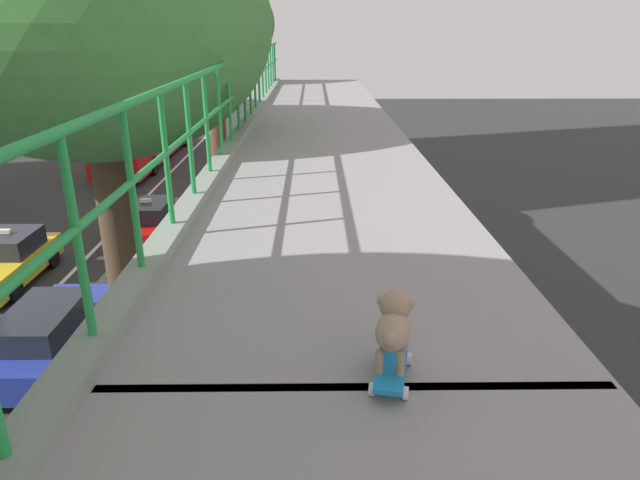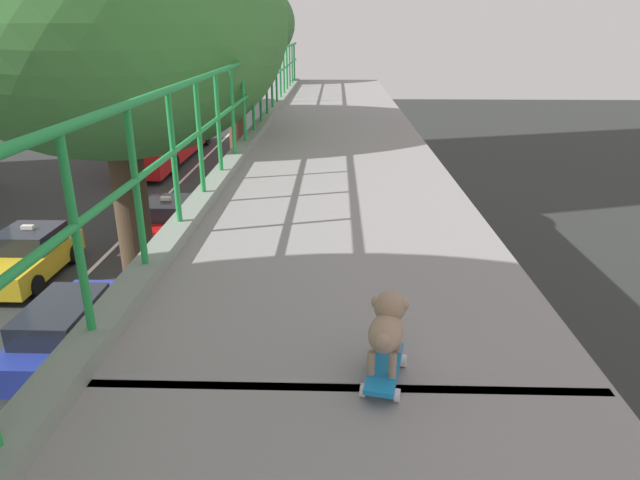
% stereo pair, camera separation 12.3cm
% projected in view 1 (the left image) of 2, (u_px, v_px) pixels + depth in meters
% --- Properties ---
extents(car_blue_fifth, '(1.76, 4.17, 1.42)m').
position_uv_depth(car_blue_fifth, '(51.00, 333.00, 12.45)').
color(car_blue_fifth, '#223296').
rests_on(car_blue_fifth, ground).
extents(car_yellow_cab_sixth, '(1.87, 4.01, 1.57)m').
position_uv_depth(car_yellow_cab_sixth, '(5.00, 261.00, 16.33)').
color(car_yellow_cab_sixth, gold).
rests_on(car_yellow_cab_sixth, ground).
extents(car_red_taxi_seventh, '(1.80, 4.27, 1.52)m').
position_uv_depth(car_red_taxi_seventh, '(150.00, 220.00, 19.88)').
color(car_red_taxi_seventh, red).
rests_on(car_red_taxi_seventh, ground).
extents(city_bus, '(2.61, 11.91, 3.18)m').
position_uv_depth(city_bus, '(146.00, 129.00, 31.06)').
color(city_bus, red).
rests_on(city_bus, ground).
extents(roadside_tree_mid, '(5.35, 5.35, 9.13)m').
position_uv_depth(roadside_tree_mid, '(90.00, 30.00, 8.09)').
color(roadside_tree_mid, '#493727').
rests_on(roadside_tree_mid, ground).
extents(roadside_tree_far, '(3.83, 3.83, 8.67)m').
position_uv_depth(roadside_tree_far, '(211.00, 29.00, 16.63)').
color(roadside_tree_far, brown).
rests_on(roadside_tree_far, ground).
extents(toy_skateboard, '(0.24, 0.44, 0.08)m').
position_uv_depth(toy_skateboard, '(392.00, 367.00, 2.56)').
color(toy_skateboard, '#1883CD').
rests_on(toy_skateboard, overpass_deck).
extents(small_dog, '(0.22, 0.40, 0.31)m').
position_uv_depth(small_dog, '(394.00, 322.00, 2.55)').
color(small_dog, '#9D8167').
rests_on(small_dog, toy_skateboard).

